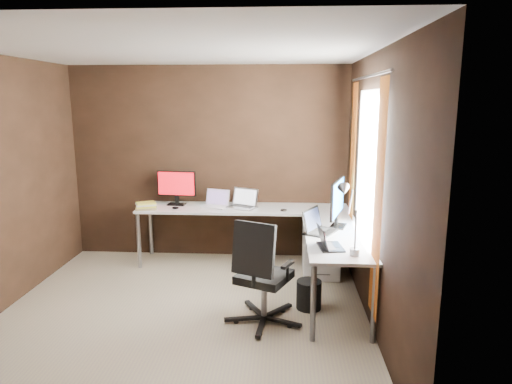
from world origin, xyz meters
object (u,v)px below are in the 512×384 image
at_px(drawer_pedestal, 321,250).
at_px(laptop_black_small, 328,243).
at_px(monitor_left, 176,186).
at_px(laptop_white, 216,203).
at_px(monitor_right, 337,200).
at_px(laptop_black_big, 318,227).
at_px(office_chair, 262,293).
at_px(book_stack, 146,206).
at_px(wastebasket, 309,295).
at_px(laptop_silver, 243,203).
at_px(desk_lamp, 348,210).

height_order(drawer_pedestal, laptop_black_small, laptop_black_small).
relative_size(monitor_left, laptop_white, 1.36).
bearing_deg(drawer_pedestal, monitor_right, -76.08).
distance_m(laptop_black_big, office_chair, 0.93).
bearing_deg(drawer_pedestal, book_stack, 174.66).
height_order(monitor_left, laptop_white, monitor_left).
relative_size(monitor_left, book_stack, 1.69).
bearing_deg(laptop_black_small, monitor_left, 39.78).
height_order(monitor_left, wastebasket, monitor_left).
xyz_separation_m(monitor_left, laptop_black_big, (1.73, -1.14, -0.20)).
bearing_deg(monitor_left, laptop_white, -3.59).
bearing_deg(monitor_right, laptop_black_small, -176.00).
xyz_separation_m(monitor_right, book_stack, (-2.28, 0.67, -0.25)).
height_order(laptop_white, wastebasket, laptop_white).
bearing_deg(laptop_white, wastebasket, -31.07).
relative_size(monitor_left, laptop_black_small, 1.57).
bearing_deg(drawer_pedestal, wastebasket, -101.50).
bearing_deg(drawer_pedestal, laptop_silver, 159.74).
relative_size(laptop_white, desk_lamp, 0.59).
relative_size(monitor_left, desk_lamp, 0.80).
bearing_deg(office_chair, monitor_left, 148.59).
distance_m(drawer_pedestal, book_stack, 2.22).
bearing_deg(desk_lamp, monitor_right, 101.11).
height_order(laptop_black_small, desk_lamp, desk_lamp).
bearing_deg(laptop_silver, desk_lamp, -32.20).
bearing_deg(book_stack, monitor_right, -16.48).
bearing_deg(laptop_silver, book_stack, -147.23).
bearing_deg(laptop_black_small, monitor_right, -20.23).
bearing_deg(monitor_right, monitor_left, 81.28).
xyz_separation_m(laptop_silver, desk_lamp, (1.07, -1.68, 0.35)).
xyz_separation_m(laptop_white, laptop_black_small, (1.26, -1.56, -0.00)).
xyz_separation_m(book_stack, wastebasket, (1.97, -1.13, -0.62)).
bearing_deg(drawer_pedestal, laptop_black_small, -92.24).
distance_m(drawer_pedestal, laptop_black_big, 0.84).
bearing_deg(laptop_white, laptop_black_big, -23.06).
relative_size(drawer_pedestal, monitor_left, 1.18).
bearing_deg(laptop_white, laptop_black_small, -32.96).
distance_m(monitor_left, office_chair, 2.19).
bearing_deg(desk_lamp, drawer_pedestal, 106.45).
distance_m(monitor_right, desk_lamp, 0.86).
bearing_deg(wastebasket, laptop_black_small, -61.91).
distance_m(monitor_left, laptop_black_big, 2.08).
bearing_deg(office_chair, laptop_black_big, 70.41).
distance_m(laptop_silver, wastebasket, 1.63).
relative_size(desk_lamp, office_chair, 0.62).
height_order(laptop_white, office_chair, office_chair).
bearing_deg(office_chair, desk_lamp, 18.60).
bearing_deg(laptop_black_small, book_stack, 49.13).
height_order(monitor_left, desk_lamp, desk_lamp).
distance_m(laptop_silver, laptop_black_big, 1.35).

